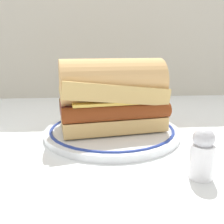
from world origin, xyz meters
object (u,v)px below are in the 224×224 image
Objects in this scene: plate at (112,130)px; salt_shaker at (202,154)px; butter_knife at (85,110)px; sausage_sandwich at (112,95)px.

salt_shaker is (0.10, -0.18, 0.03)m from plate.
plate is at bearing -72.97° from butter_knife.
salt_shaker reaches higher than butter_knife.
salt_shaker is at bearing -69.54° from sausage_sandwich.
salt_shaker is 0.39m from butter_knife.
salt_shaker is at bearing -66.52° from butter_knife.
sausage_sandwich is at bearing 119.61° from salt_shaker.
plate is at bearing 119.61° from salt_shaker.
plate reaches higher than butter_knife.
butter_knife is at bearing 97.87° from sausage_sandwich.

